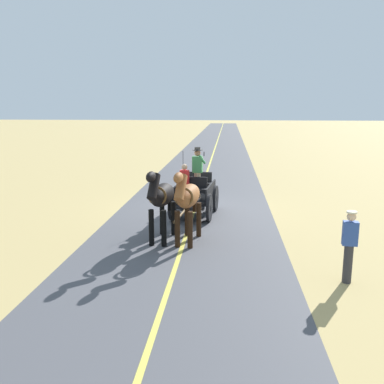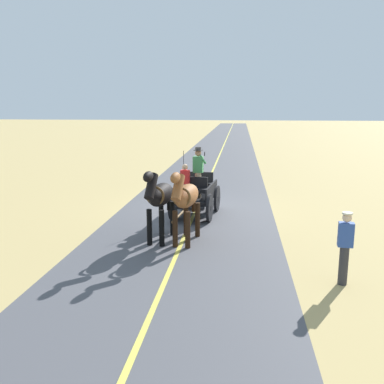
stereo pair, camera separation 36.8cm
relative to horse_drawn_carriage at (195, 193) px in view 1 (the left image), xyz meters
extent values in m
plane|color=tan|center=(0.07, -0.76, -0.82)|extent=(200.00, 200.00, 0.00)
cube|color=#4C4C51|center=(0.07, -0.76, -0.81)|extent=(5.76, 160.00, 0.01)
cube|color=#DBCC4C|center=(0.07, -0.76, -0.81)|extent=(0.12, 160.00, 0.00)
cube|color=black|center=(-0.01, -0.08, -0.16)|extent=(1.43, 2.32, 0.12)
cube|color=black|center=(-0.57, -0.02, 0.12)|extent=(0.28, 2.08, 0.44)
cube|color=black|center=(0.56, -0.14, 0.12)|extent=(0.28, 2.08, 0.44)
cube|color=black|center=(0.13, 1.13, -0.26)|extent=(1.10, 0.35, 0.08)
cube|color=black|center=(-0.13, -1.28, -0.34)|extent=(0.74, 0.28, 0.06)
cube|color=black|center=(0.06, 0.52, 0.22)|extent=(1.05, 0.47, 0.14)
cube|color=black|center=(0.04, 0.34, 0.44)|extent=(1.02, 0.19, 0.44)
cube|color=black|center=(-0.06, -0.58, 0.22)|extent=(1.05, 0.47, 0.14)
cube|color=black|center=(-0.08, -0.75, 0.44)|extent=(1.02, 0.19, 0.44)
cylinder|color=black|center=(-0.57, 0.75, -0.34)|extent=(0.20, 0.97, 0.96)
cylinder|color=black|center=(-0.57, 0.75, -0.34)|extent=(0.14, 0.22, 0.21)
cylinder|color=black|center=(0.72, 0.61, -0.34)|extent=(0.20, 0.97, 0.96)
cylinder|color=black|center=(0.72, 0.61, -0.34)|extent=(0.14, 0.22, 0.21)
cylinder|color=black|center=(-0.73, -0.78, -0.34)|extent=(0.20, 0.97, 0.96)
cylinder|color=black|center=(-0.73, -0.78, -0.34)|extent=(0.14, 0.22, 0.21)
cylinder|color=black|center=(0.56, -0.92, -0.34)|extent=(0.20, 0.97, 0.96)
cylinder|color=black|center=(0.56, -0.92, -0.34)|extent=(0.14, 0.22, 0.21)
cylinder|color=brown|center=(0.23, 2.10, -0.21)|extent=(0.28, 2.00, 0.07)
cylinder|color=black|center=(0.36, 0.49, 0.92)|extent=(0.02, 0.02, 1.30)
cylinder|color=#998466|center=(-0.12, 0.26, 0.35)|extent=(0.22, 0.22, 0.90)
cube|color=#387F47|center=(-0.12, 0.26, 1.08)|extent=(0.36, 0.26, 0.56)
sphere|color=#9E7051|center=(-0.12, 0.26, 1.48)|extent=(0.22, 0.22, 0.22)
cylinder|color=black|center=(-0.12, 0.26, 1.58)|extent=(0.36, 0.36, 0.01)
cylinder|color=black|center=(-0.12, 0.26, 1.63)|extent=(0.20, 0.20, 0.10)
cylinder|color=#387F47|center=(-0.29, 0.32, 1.26)|extent=(0.27, 0.11, 0.32)
cube|color=black|center=(-0.35, 0.35, 1.46)|extent=(0.03, 0.07, 0.14)
cube|color=#998466|center=(0.32, 0.61, 0.36)|extent=(0.31, 0.35, 0.14)
cube|color=red|center=(0.31, 0.49, 0.67)|extent=(0.32, 0.23, 0.48)
sphere|color=tan|center=(0.31, 0.49, 1.02)|extent=(0.20, 0.20, 0.20)
ellipsoid|color=brown|center=(-0.06, 2.94, 0.55)|extent=(0.79, 1.63, 0.64)
cylinder|color=black|center=(-0.16, 3.51, -0.29)|extent=(0.15, 0.15, 1.05)
cylinder|color=black|center=(0.20, 3.45, -0.29)|extent=(0.15, 0.15, 1.05)
cylinder|color=black|center=(-0.33, 2.43, -0.29)|extent=(0.15, 0.15, 1.05)
cylinder|color=black|center=(0.03, 2.37, -0.29)|extent=(0.15, 0.15, 1.05)
cylinder|color=brown|center=(0.06, 3.77, 0.95)|extent=(0.35, 0.68, 0.73)
ellipsoid|color=brown|center=(0.09, 3.99, 1.26)|extent=(0.30, 0.57, 0.28)
cube|color=black|center=(0.06, 3.75, 0.99)|extent=(0.13, 0.51, 0.56)
cylinder|color=black|center=(-0.18, 2.21, 0.25)|extent=(0.11, 0.11, 0.70)
torus|color=brown|center=(0.02, 3.48, 0.63)|extent=(0.55, 0.15, 0.55)
ellipsoid|color=black|center=(0.70, 2.86, 0.55)|extent=(0.75, 1.62, 0.64)
cylinder|color=black|center=(0.58, 3.42, -0.29)|extent=(0.15, 0.15, 1.05)
cylinder|color=black|center=(0.94, 3.38, -0.29)|extent=(0.15, 0.15, 1.05)
cylinder|color=black|center=(0.45, 2.34, -0.29)|extent=(0.15, 0.15, 1.05)
cylinder|color=black|center=(0.81, 2.29, -0.29)|extent=(0.15, 0.15, 1.05)
cylinder|color=black|center=(0.80, 3.69, 0.95)|extent=(0.34, 0.67, 0.73)
ellipsoid|color=black|center=(0.83, 3.91, 1.26)|extent=(0.28, 0.56, 0.28)
cube|color=black|center=(0.80, 3.67, 0.99)|extent=(0.12, 0.51, 0.56)
cylinder|color=black|center=(0.61, 2.12, 0.25)|extent=(0.11, 0.11, 0.70)
torus|color=brown|center=(0.76, 3.40, 0.63)|extent=(0.55, 0.14, 0.55)
cylinder|color=#2D2D33|center=(-3.88, 5.48, -0.38)|extent=(0.20, 0.20, 0.88)
cube|color=#2D4C99|center=(-3.88, 5.48, 0.33)|extent=(0.34, 0.23, 0.54)
sphere|color=beige|center=(-3.88, 5.48, 0.71)|extent=(0.20, 0.20, 0.20)
cylinder|color=beige|center=(-3.88, 5.48, 0.81)|extent=(0.22, 0.22, 0.04)
camera|label=1|loc=(-1.18, 14.44, 3.08)|focal=38.72mm
camera|label=2|loc=(-1.54, 14.40, 3.08)|focal=38.72mm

